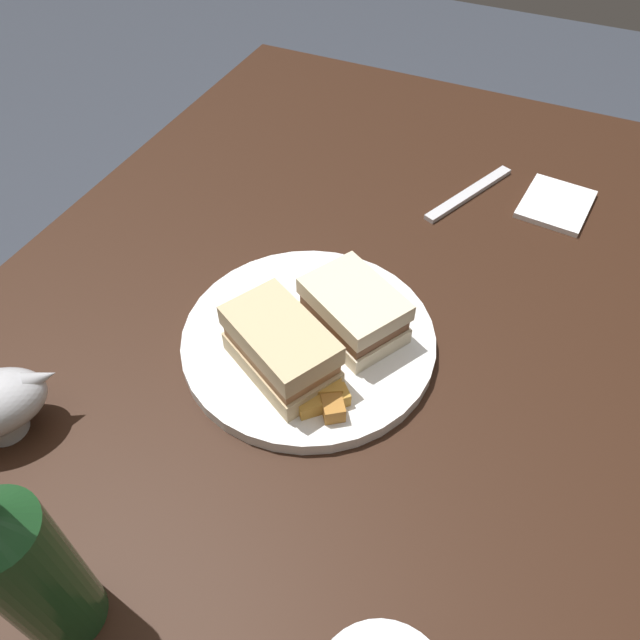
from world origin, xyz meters
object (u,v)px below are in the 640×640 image
object	(u,v)px
sandwich_half_left	(281,348)
fork	(469,193)
cider_bottle	(26,567)
plate	(309,340)
sandwich_half_right	(355,308)
napkin	(556,204)

from	to	relation	value
sandwich_half_left	fork	bearing A→B (deg)	166.50
cider_bottle	sandwich_half_left	bearing A→B (deg)	170.32
plate	cider_bottle	xyz separation A→B (m)	(0.35, -0.06, 0.10)
fork	sandwich_half_left	bearing A→B (deg)	9.81
sandwich_half_right	cider_bottle	size ratio (longest dim) A/B	0.51
cider_bottle	fork	xyz separation A→B (m)	(-0.70, 0.15, -0.10)
fork	cider_bottle	bearing A→B (deg)	11.40
sandwich_half_right	plate	bearing A→B (deg)	-50.16
napkin	sandwich_half_left	bearing A→B (deg)	-26.65
sandwich_half_right	fork	bearing A→B (deg)	171.07
sandwich_half_left	sandwich_half_right	xyz separation A→B (m)	(-0.09, 0.05, -0.00)
sandwich_half_right	napkin	size ratio (longest dim) A/B	1.22
plate	napkin	distance (m)	0.44
sandwich_half_right	napkin	world-z (taller)	sandwich_half_right
cider_bottle	napkin	size ratio (longest dim) A/B	2.38
sandwich_half_left	fork	distance (m)	0.42
napkin	fork	distance (m)	0.12
cider_bottle	fork	bearing A→B (deg)	168.09
plate	sandwich_half_left	world-z (taller)	sandwich_half_left
plate	cider_bottle	bearing A→B (deg)	-9.21
plate	sandwich_half_right	size ratio (longest dim) A/B	2.15
napkin	fork	bearing A→B (deg)	-77.71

